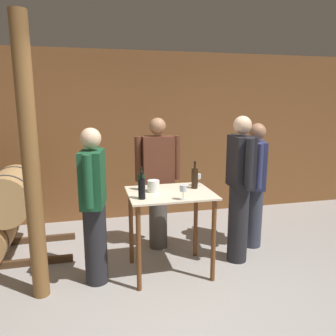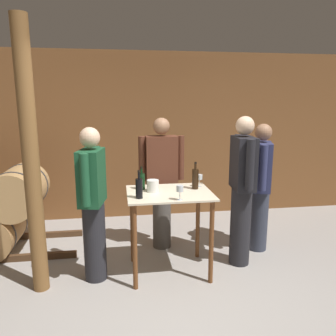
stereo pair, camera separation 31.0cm
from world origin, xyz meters
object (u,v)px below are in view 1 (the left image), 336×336
Objects in this scene: person_visitor_near_door at (240,187)px; wooden_post at (31,164)px; ice_bucket at (153,186)px; person_visitor_bearded at (94,204)px; wine_glass_near_center at (198,177)px; wine_glass_near_left at (183,189)px; wine_bottle_far_left at (142,188)px; wine_bottle_center at (195,178)px; person_host at (255,183)px; person_visitor_with_scarf at (158,181)px; wine_bottle_left at (141,181)px.

wooden_post is at bearing -174.31° from person_visitor_near_door.
person_visitor_bearded reaches higher than ice_bucket.
person_visitor_bearded is (-1.21, -0.21, -0.17)m from wine_glass_near_center.
wine_glass_near_left is at bearing -6.19° from wooden_post.
wine_bottle_far_left reaches higher than wine_glass_near_center.
wine_bottle_far_left is 0.42m from wine_glass_near_left.
person_visitor_near_door reaches higher than wine_bottle_center.
person_visitor_near_door reaches higher than wine_bottle_far_left.
person_visitor_bearded reaches higher than wine_glass_near_center.
wine_bottle_far_left is 1.70m from person_host.
wine_bottle_far_left is 0.17× the size of person_visitor_near_door.
wine_bottle_far_left is at bearing -112.12° from person_visitor_with_scarf.
wine_glass_near_left is at bearing -56.86° from ice_bucket.
person_host reaches higher than wine_bottle_far_left.
person_visitor_near_door is (0.55, -0.02, -0.13)m from wine_bottle_center.
person_visitor_near_door reaches higher than wine_glass_near_left.
wine_bottle_far_left is (1.04, -0.03, -0.29)m from wooden_post.
person_visitor_near_door is at bearing 11.73° from wine_bottle_far_left.
wooden_post is 8.71× the size of wine_bottle_center.
wine_glass_near_left is at bearing -154.79° from person_visitor_near_door.
wine_glass_near_center is (0.32, 0.49, -0.01)m from wine_glass_near_left.
person_host is 2.11m from person_visitor_bearded.
person_visitor_bearded is at bearing -160.07° from wine_bottle_left.
ice_bucket is (-0.49, -0.04, -0.06)m from wine_bottle_center.
person_host is (1.58, 0.59, -0.19)m from wine_bottle_far_left.
wine_bottle_far_left is at bearing -153.42° from wine_glass_near_center.
wine_bottle_left is 0.16× the size of person_visitor_bearded.
wine_bottle_center is 2.17× the size of wine_glass_near_center.
person_visitor_near_door is (2.24, 0.22, -0.41)m from wooden_post.
wine_glass_near_left is 1.40m from person_host.
person_visitor_with_scarf is (0.18, 0.61, -0.10)m from ice_bucket.
person_visitor_bearded is (-0.88, 0.28, -0.18)m from wine_glass_near_left.
person_host is at bearing 11.96° from person_visitor_bearded.
wine_bottle_center is 2.02× the size of wine_glass_near_left.
wine_bottle_far_left is 0.18× the size of person_visitor_bearded.
wine_glass_near_center is at bearing 10.77° from wooden_post.
wine_bottle_far_left is 0.95× the size of wine_bottle_center.
person_visitor_near_door is (-0.38, -0.34, 0.06)m from person_host.
wine_glass_near_center is 0.08× the size of person_visitor_near_door.
person_visitor_bearded reaches higher than wine_bottle_center.
wine_bottle_far_left is at bearing 162.12° from wine_glass_near_left.
person_visitor_bearded reaches higher than person_host.
wine_glass_near_left is 0.99m from person_visitor_with_scarf.
wine_bottle_left reaches higher than wine_glass_near_left.
ice_bucket is (-0.23, 0.36, -0.05)m from wine_glass_near_left.
person_visitor_bearded is at bearing -176.56° from person_visitor_near_door.
wooden_post reaches higher than person_visitor_near_door.
person_host is at bearing 14.64° from wine_glass_near_center.
wooden_post is 1.17m from wine_bottle_left.
person_host is (0.86, 0.22, -0.18)m from wine_glass_near_center.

